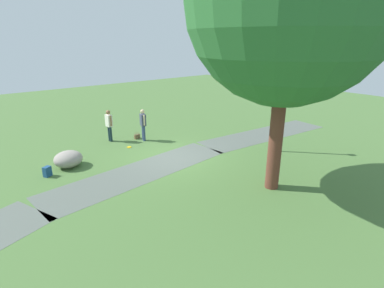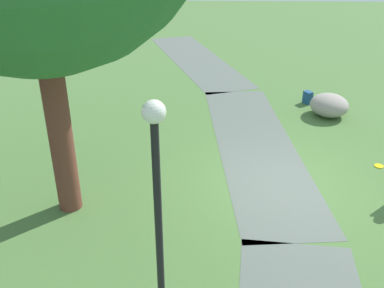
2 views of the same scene
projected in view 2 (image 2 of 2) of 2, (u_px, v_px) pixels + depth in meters
ground_plane at (277, 185)px, 10.14m from camera, size 48.00×48.00×0.00m
footpath_segment_mid at (256, 145)px, 11.87m from camera, size 8.15×2.73×0.01m
footpath_segment_far at (197, 60)px, 18.79m from camera, size 8.20×4.61×0.01m
lamp_post at (158, 207)px, 5.52m from camera, size 0.28×0.28×3.68m
lawn_boulder at (329, 105)px, 13.47m from camera, size 1.54×1.52×0.67m
backpack_by_boulder at (308, 98)px, 14.41m from camera, size 0.34×0.34×0.40m
frisbee_on_grass at (379, 166)px, 10.87m from camera, size 0.22×0.22×0.02m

